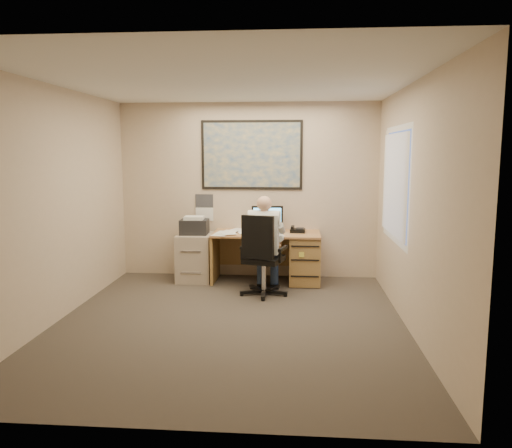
# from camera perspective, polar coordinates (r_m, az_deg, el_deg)

# --- Properties ---
(room_shell) EXTENTS (4.00, 4.50, 2.70)m
(room_shell) POSITION_cam_1_polar(r_m,az_deg,el_deg) (5.55, -3.12, 2.04)
(room_shell) COLOR #3B342E
(room_shell) RESTS_ON ground
(desk) EXTENTS (1.60, 0.97, 1.13)m
(desk) POSITION_cam_1_polar(r_m,az_deg,el_deg) (7.52, 3.73, -3.32)
(desk) COLOR #B8804F
(desk) RESTS_ON ground
(world_map) EXTENTS (1.56, 0.03, 1.06)m
(world_map) POSITION_cam_1_polar(r_m,az_deg,el_deg) (7.73, -0.50, 7.88)
(world_map) COLOR #1E4C93
(world_map) RESTS_ON room_shell
(wall_calendar) EXTENTS (0.28, 0.01, 0.42)m
(wall_calendar) POSITION_cam_1_polar(r_m,az_deg,el_deg) (7.89, -5.92, 1.88)
(wall_calendar) COLOR white
(wall_calendar) RESTS_ON room_shell
(window_blinds) EXTENTS (0.06, 1.40, 1.30)m
(window_blinds) POSITION_cam_1_polar(r_m,az_deg,el_deg) (6.40, 15.68, 4.37)
(window_blinds) COLOR silver
(window_blinds) RESTS_ON room_shell
(filing_cabinet) EXTENTS (0.53, 0.62, 0.99)m
(filing_cabinet) POSITION_cam_1_polar(r_m,az_deg,el_deg) (7.68, -6.99, -3.28)
(filing_cabinet) COLOR #AF9F8D
(filing_cabinet) RESTS_ON ground
(office_chair) EXTENTS (0.83, 0.83, 1.13)m
(office_chair) POSITION_cam_1_polar(r_m,az_deg,el_deg) (6.82, 1.00, -5.49)
(office_chair) COLOR black
(office_chair) RESTS_ON ground
(person) EXTENTS (0.61, 0.83, 1.36)m
(person) POSITION_cam_1_polar(r_m,az_deg,el_deg) (6.83, 0.92, -2.47)
(person) COLOR silver
(person) RESTS_ON office_chair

